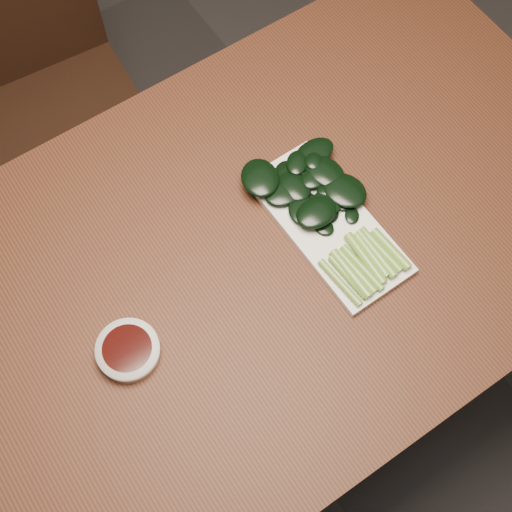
# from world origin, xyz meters

# --- Properties ---
(ground) EXTENTS (6.00, 6.00, 0.00)m
(ground) POSITION_xyz_m (0.00, 0.00, 0.00)
(ground) COLOR #312E2E
(ground) RESTS_ON ground
(table) EXTENTS (1.40, 0.80, 0.75)m
(table) POSITION_xyz_m (0.00, 0.00, 0.68)
(table) COLOR #462314
(table) RESTS_ON ground
(chair_far) EXTENTS (0.48, 0.48, 0.89)m
(chair_far) POSITION_xyz_m (-0.11, 0.71, 0.49)
(chair_far) COLOR black
(chair_far) RESTS_ON ground
(sauce_bowl) EXTENTS (0.10, 0.10, 0.03)m
(sauce_bowl) POSITION_xyz_m (-0.25, -0.04, 0.76)
(sauce_bowl) COLOR white
(sauce_bowl) RESTS_ON table
(serving_plate) EXTENTS (0.14, 0.31, 0.01)m
(serving_plate) POSITION_xyz_m (0.15, -0.03, 0.76)
(serving_plate) COLOR white
(serving_plate) RESTS_ON table
(gai_lan) EXTENTS (0.20, 0.33, 0.03)m
(gai_lan) POSITION_xyz_m (0.16, 0.00, 0.78)
(gai_lan) COLOR #6E9E36
(gai_lan) RESTS_ON serving_plate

